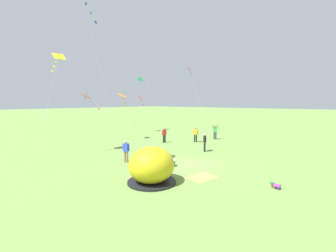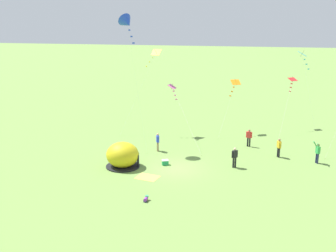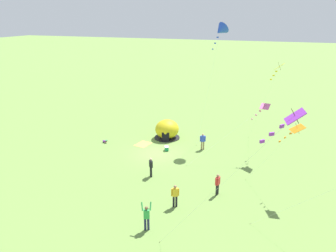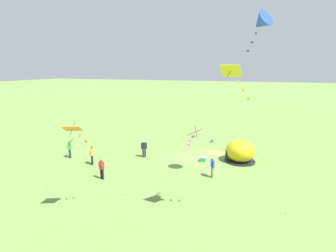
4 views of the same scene
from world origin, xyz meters
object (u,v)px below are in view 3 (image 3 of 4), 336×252
object	(u,v)px
kite_blue	(220,30)
cooler_box	(167,148)
kite_orange	(295,131)
kite_yellow	(278,69)
toddler_crawling	(105,141)
kite_purple	(282,127)
person_arms_raised	(147,216)
kite_pink	(262,109)
popup_tent	(167,130)
person_center_field	(218,183)
person_with_toddler	(151,166)
person_watching_sky	(203,141)
person_strolling	(175,195)

from	to	relation	value
kite_blue	cooler_box	bearing A→B (deg)	-42.63
cooler_box	kite_orange	xyz separation A→B (m)	(4.93, 11.57, 4.98)
cooler_box	kite_yellow	distance (m)	13.12
toddler_crawling	kite_purple	bearing A→B (deg)	45.35
person_arms_raised	kite_pink	world-z (taller)	kite_pink
toddler_crawling	kite_blue	xyz separation A→B (m)	(-4.66, 10.96, 11.40)
toddler_crawling	kite_blue	size ratio (longest dim) A/B	0.04
cooler_box	person_arms_raised	xyz separation A→B (m)	(12.53, 3.23, 0.78)
kite_pink	cooler_box	bearing A→B (deg)	-82.29
kite_purple	kite_yellow	size ratio (longest dim) A/B	1.15
popup_tent	kite_pink	xyz separation A→B (m)	(2.14, 10.00, 3.91)
cooler_box	kite_purple	distance (m)	22.51
person_center_field	kite_orange	bearing A→B (deg)	109.96
kite_purple	person_with_toddler	bearing A→B (deg)	-140.10
toddler_crawling	kite_yellow	bearing A→B (deg)	102.28
toddler_crawling	person_watching_sky	xyz separation A→B (m)	(-1.76, 10.28, 0.79)
person_strolling	kite_blue	bearing A→B (deg)	-179.84
person_with_toddler	kite_pink	bearing A→B (deg)	130.32
toddler_crawling	kite_purple	distance (m)	26.32
kite_pink	popup_tent	bearing A→B (deg)	-102.10
person_center_field	kite_yellow	bearing A→B (deg)	162.29
kite_orange	kite_yellow	distance (m)	9.02
person_strolling	person_with_toddler	world-z (taller)	same
person_arms_raised	kite_purple	distance (m)	12.31
kite_blue	kite_orange	bearing A→B (deg)	38.93
person_center_field	kite_blue	bearing A→B (deg)	-167.17
person_strolling	person_with_toddler	bearing A→B (deg)	-137.31
popup_tent	person_strolling	bearing A→B (deg)	22.38
person_center_field	kite_pink	size ratio (longest dim) A/B	0.26
cooler_box	person_watching_sky	bearing A→B (deg)	113.81
person_watching_sky	kite_yellow	distance (m)	9.92
cooler_box	person_with_toddler	size ratio (longest dim) A/B	0.37
kite_blue	person_center_field	bearing A→B (deg)	12.83
person_watching_sky	kite_blue	size ratio (longest dim) A/B	0.14
person_center_field	person_with_toddler	xyz separation A→B (m)	(-1.02, -5.89, 0.00)
kite_orange	person_with_toddler	bearing A→B (deg)	-85.84
person_arms_raised	kite_orange	size ratio (longest dim) A/B	0.33
kite_yellow	person_arms_raised	bearing A→B (deg)	-22.45
person_center_field	kite_purple	xyz separation A→B (m)	(10.83, 4.02, 8.51)
person_watching_sky	person_strolling	bearing A→B (deg)	3.78
toddler_crawling	kite_pink	bearing A→B (deg)	95.33
person_strolling	kite_blue	xyz separation A→B (m)	(-13.79, -0.04, 10.62)
person_with_toddler	person_watching_sky	world-z (taller)	same
person_strolling	person_watching_sky	distance (m)	10.91
kite_blue	kite_purple	world-z (taller)	kite_blue
person_strolling	kite_purple	distance (m)	13.48
person_watching_sky	kite_orange	size ratio (longest dim) A/B	0.30
cooler_box	kite_orange	size ratio (longest dim) A/B	0.11
popup_tent	kite_purple	xyz separation A→B (m)	(20.92, 11.76, 8.48)
popup_tent	person_center_field	distance (m)	12.71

